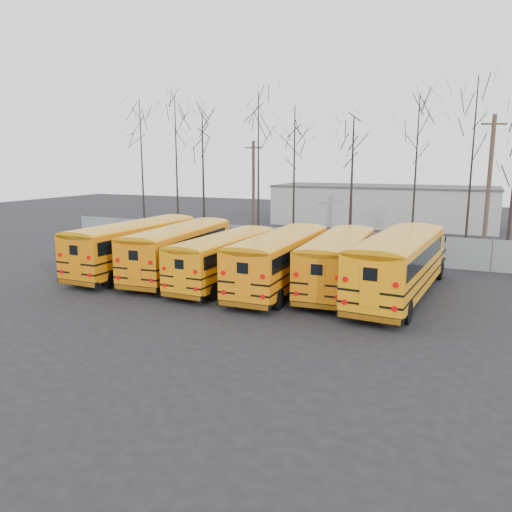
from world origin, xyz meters
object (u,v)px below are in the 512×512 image
at_px(bus_d, 281,256).
at_px(bus_c, 226,254).
at_px(utility_pole_left, 253,190).
at_px(bus_e, 339,257).
at_px(bus_f, 399,260).
at_px(bus_b, 181,246).
at_px(utility_pole_right, 489,184).
at_px(bus_a, 136,242).

bearing_deg(bus_d, bus_c, -178.73).
bearing_deg(bus_c, utility_pole_left, 109.76).
height_order(bus_c, bus_e, bus_e).
bearing_deg(bus_f, bus_b, -174.76).
xyz_separation_m(bus_f, utility_pole_left, (-13.87, 13.70, 2.32)).
bearing_deg(utility_pole_right, utility_pole_left, 161.78).
distance_m(bus_a, bus_f, 15.30).
bearing_deg(bus_e, utility_pole_right, 60.42).
height_order(bus_d, bus_f, bus_f).
relative_size(bus_e, bus_f, 0.90).
distance_m(bus_d, utility_pole_left, 16.63).
xyz_separation_m(bus_d, bus_e, (2.77, 1.09, -0.05)).
distance_m(bus_c, utility_pole_left, 15.48).
relative_size(bus_d, bus_f, 0.92).
bearing_deg(bus_c, bus_b, 170.93).
relative_size(bus_c, utility_pole_right, 1.03).
distance_m(bus_f, utility_pole_right, 15.34).
xyz_separation_m(bus_e, bus_f, (3.11, -0.42, 0.18)).
bearing_deg(bus_e, bus_d, -161.59).
xyz_separation_m(bus_d, utility_pole_left, (-7.99, 14.38, 2.46)).
height_order(bus_f, utility_pole_left, utility_pole_left).
bearing_deg(bus_d, bus_b, 174.88).
bearing_deg(utility_pole_left, bus_e, -60.32).
relative_size(bus_b, bus_e, 1.03).
xyz_separation_m(bus_d, bus_f, (5.88, 0.67, 0.14)).
bearing_deg(bus_b, utility_pole_left, 92.27).
distance_m(bus_e, bus_f, 3.14).
height_order(utility_pole_left, utility_pole_right, utility_pole_right).
height_order(bus_a, bus_c, bus_a).
bearing_deg(bus_f, bus_a, -174.24).
relative_size(bus_a, bus_d, 1.04).
bearing_deg(bus_c, bus_f, 6.40).
bearing_deg(bus_c, bus_a, 177.62).
bearing_deg(bus_d, bus_f, 5.71).
bearing_deg(utility_pole_right, bus_c, -151.17).
distance_m(bus_b, bus_d, 6.44).
bearing_deg(bus_f, bus_d, -169.11).
bearing_deg(utility_pole_left, utility_pole_right, -6.77).
xyz_separation_m(bus_a, bus_f, (15.29, 0.37, 0.08)).
distance_m(bus_b, bus_c, 3.29).
height_order(bus_d, utility_pole_left, utility_pole_left).
height_order(bus_f, utility_pole_right, utility_pole_right).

